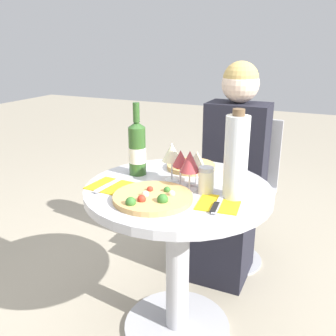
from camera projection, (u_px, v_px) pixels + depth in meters
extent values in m
plane|color=#9E937F|center=(177.00, 328.00, 1.74)|extent=(12.00, 12.00, 0.00)
cylinder|color=#B2B2B7|center=(177.00, 325.00, 1.74)|extent=(0.49, 0.49, 0.02)
cylinder|color=#B2B2B7|center=(177.00, 263.00, 1.63)|extent=(0.10, 0.10, 0.65)
cylinder|color=#B7B7BC|center=(178.00, 191.00, 1.52)|extent=(0.76, 0.76, 0.04)
cylinder|color=#ADADB2|center=(230.00, 258.00, 2.29)|extent=(0.38, 0.38, 0.01)
cylinder|color=#ADADB2|center=(232.00, 230.00, 2.23)|extent=(0.06, 0.06, 0.41)
cube|color=#ADADB2|center=(234.00, 196.00, 2.15)|extent=(0.42, 0.42, 0.03)
cube|color=#ADADB2|center=(244.00, 151.00, 2.26)|extent=(0.42, 0.02, 0.41)
cube|color=black|center=(224.00, 240.00, 2.08)|extent=(0.28, 0.32, 0.44)
cube|color=black|center=(236.00, 150.00, 2.07)|extent=(0.33, 0.20, 0.52)
sphere|color=beige|center=(240.00, 84.00, 1.95)|extent=(0.20, 0.20, 0.20)
sphere|color=tan|center=(241.00, 79.00, 1.94)|extent=(0.19, 0.19, 0.19)
cylinder|color=tan|center=(153.00, 197.00, 1.39)|extent=(0.30, 0.30, 0.02)
sphere|color=#336B28|center=(131.00, 202.00, 1.30)|extent=(0.04, 0.04, 0.04)
sphere|color=beige|center=(172.00, 194.00, 1.38)|extent=(0.03, 0.03, 0.03)
sphere|color=#336B28|center=(168.00, 190.00, 1.41)|extent=(0.03, 0.03, 0.03)
sphere|color=beige|center=(145.00, 194.00, 1.37)|extent=(0.03, 0.03, 0.03)
sphere|color=#336B28|center=(163.00, 199.00, 1.33)|extent=(0.04, 0.04, 0.04)
sphere|color=#B22D1E|center=(150.00, 189.00, 1.42)|extent=(0.02, 0.02, 0.02)
sphere|color=#B22D1E|center=(142.00, 199.00, 1.33)|extent=(0.03, 0.03, 0.03)
cylinder|color=tan|center=(191.00, 166.00, 1.73)|extent=(0.22, 0.22, 0.02)
sphere|color=beige|center=(195.00, 165.00, 1.70)|extent=(0.03, 0.03, 0.03)
sphere|color=beige|center=(190.00, 159.00, 1.79)|extent=(0.03, 0.03, 0.03)
sphere|color=#B22D1E|center=(180.00, 166.00, 1.67)|extent=(0.04, 0.04, 0.04)
sphere|color=#B22D1E|center=(184.00, 162.00, 1.73)|extent=(0.04, 0.04, 0.04)
sphere|color=beige|center=(199.00, 161.00, 1.74)|extent=(0.03, 0.03, 0.03)
sphere|color=beige|center=(179.00, 163.00, 1.72)|extent=(0.04, 0.04, 0.04)
cylinder|color=#2D5623|center=(137.00, 151.00, 1.63)|extent=(0.07, 0.07, 0.21)
cone|color=#2D5623|center=(137.00, 124.00, 1.59)|extent=(0.07, 0.07, 0.03)
cylinder|color=#2D5623|center=(136.00, 112.00, 1.57)|extent=(0.03, 0.03, 0.08)
cylinder|color=silver|center=(137.00, 155.00, 1.63)|extent=(0.08, 0.08, 0.07)
cylinder|color=silver|center=(236.00, 158.00, 1.36)|extent=(0.09, 0.09, 0.31)
cylinder|color=brown|center=(239.00, 112.00, 1.31)|extent=(0.04, 0.04, 0.02)
cylinder|color=silver|center=(206.00, 182.00, 1.44)|extent=(0.06, 0.06, 0.09)
cylinder|color=#B2B2B7|center=(207.00, 169.00, 1.42)|extent=(0.06, 0.06, 0.02)
cylinder|color=silver|center=(196.00, 184.00, 1.55)|extent=(0.06, 0.06, 0.00)
cylinder|color=silver|center=(196.00, 175.00, 1.53)|extent=(0.01, 0.01, 0.07)
cone|color=beige|center=(197.00, 159.00, 1.51)|extent=(0.08, 0.08, 0.07)
cylinder|color=silver|center=(180.00, 185.00, 1.53)|extent=(0.06, 0.06, 0.00)
cylinder|color=silver|center=(180.00, 175.00, 1.52)|extent=(0.01, 0.01, 0.08)
cone|color=#9E383D|center=(181.00, 158.00, 1.50)|extent=(0.07, 0.07, 0.07)
cylinder|color=silver|center=(189.00, 190.00, 1.48)|extent=(0.06, 0.06, 0.00)
cylinder|color=silver|center=(189.00, 181.00, 1.47)|extent=(0.01, 0.01, 0.08)
cone|color=#9E383D|center=(190.00, 161.00, 1.44)|extent=(0.08, 0.08, 0.08)
cylinder|color=silver|center=(172.00, 180.00, 1.59)|extent=(0.06, 0.06, 0.00)
cylinder|color=silver|center=(172.00, 170.00, 1.58)|extent=(0.01, 0.01, 0.08)
cone|color=beige|center=(172.00, 152.00, 1.55)|extent=(0.08, 0.08, 0.08)
cube|color=gold|center=(109.00, 185.00, 1.52)|extent=(0.16, 0.16, 0.00)
cube|color=silver|center=(109.00, 184.00, 1.52)|extent=(0.03, 0.19, 0.00)
cube|color=silver|center=(103.00, 188.00, 1.48)|extent=(0.02, 0.09, 0.00)
cube|color=gold|center=(219.00, 204.00, 1.35)|extent=(0.17, 0.17, 0.00)
cube|color=silver|center=(219.00, 203.00, 1.35)|extent=(0.04, 0.19, 0.00)
cube|color=black|center=(215.00, 207.00, 1.31)|extent=(0.03, 0.09, 0.00)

